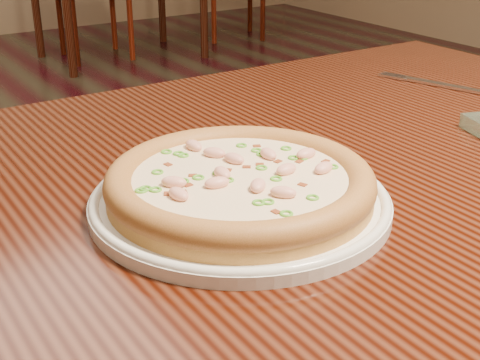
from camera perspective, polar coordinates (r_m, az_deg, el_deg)
hero_table at (r=0.79m, az=5.32°, el=-5.38°), size 1.20×0.80×0.75m
plate at (r=0.65m, az=0.00°, el=-1.73°), size 0.29×0.29×0.02m
pizza at (r=0.64m, az=0.00°, el=-0.23°), size 0.26×0.26×0.03m
fork at (r=1.10m, az=16.23°, el=7.93°), size 0.07×0.17×0.00m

